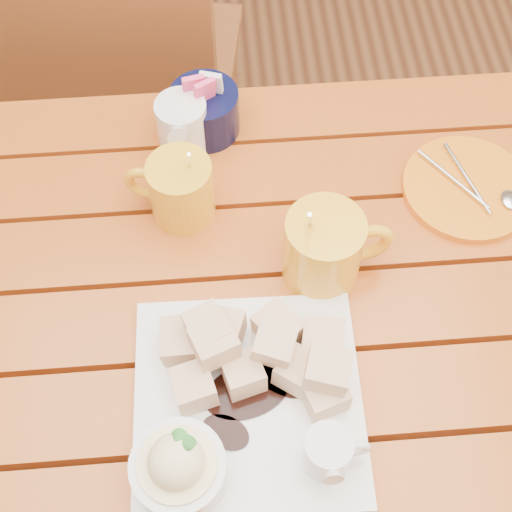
{
  "coord_description": "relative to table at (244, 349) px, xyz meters",
  "views": [
    {
      "loc": [
        -0.01,
        -0.4,
        1.57
      ],
      "look_at": [
        0.02,
        0.05,
        0.82
      ],
      "focal_mm": 50.0,
      "sensor_mm": 36.0,
      "label": 1
    }
  ],
  "objects": [
    {
      "name": "chair_far",
      "position": [
        -0.21,
        0.66,
        -0.12
      ],
      "size": [
        0.51,
        0.51,
        0.93
      ],
      "rotation": [
        0.0,
        0.0,
        2.97
      ],
      "color": "brown",
      "rests_on": "ground"
    },
    {
      "name": "ground",
      "position": [
        0.0,
        -0.0,
        -0.64
      ],
      "size": [
        5.0,
        5.0,
        0.0
      ],
      "primitive_type": "plane",
      "color": "#522917",
      "rests_on": "ground"
    },
    {
      "name": "sugar_caddy",
      "position": [
        -0.03,
        0.32,
        0.15
      ],
      "size": [
        0.1,
        0.1,
        0.11
      ],
      "color": "black",
      "rests_on": "table"
    },
    {
      "name": "table",
      "position": [
        0.0,
        0.0,
        0.0
      ],
      "size": [
        1.2,
        0.79,
        0.75
      ],
      "color": "#953A13",
      "rests_on": "ground"
    },
    {
      "name": "cream_pitcher",
      "position": [
        -0.06,
        0.29,
        0.15
      ],
      "size": [
        0.11,
        0.09,
        0.09
      ],
      "rotation": [
        0.0,
        0.0,
        0.23
      ],
      "color": "white",
      "rests_on": "table"
    },
    {
      "name": "coffee_mug_right",
      "position": [
        0.11,
        0.06,
        0.17
      ],
      "size": [
        0.14,
        0.1,
        0.17
      ],
      "rotation": [
        0.0,
        0.0,
        0.11
      ],
      "color": "#F6AE1F",
      "rests_on": "table"
    },
    {
      "name": "coffee_mug_left",
      "position": [
        -0.07,
        0.17,
        0.16
      ],
      "size": [
        0.12,
        0.09,
        0.15
      ],
      "rotation": [
        0.0,
        0.0,
        -0.3
      ],
      "color": "#F6AE1F",
      "rests_on": "table"
    },
    {
      "name": "orange_saucer",
      "position": [
        0.33,
        0.17,
        0.11
      ],
      "size": [
        0.18,
        0.18,
        0.02
      ],
      "rotation": [
        0.0,
        0.0,
        0.42
      ],
      "color": "orange",
      "rests_on": "table"
    },
    {
      "name": "dessert_plate",
      "position": [
        -0.01,
        -0.13,
        0.14
      ],
      "size": [
        0.27,
        0.27,
        0.11
      ],
      "rotation": [
        0.0,
        0.0,
        -0.02
      ],
      "color": "white",
      "rests_on": "table"
    }
  ]
}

